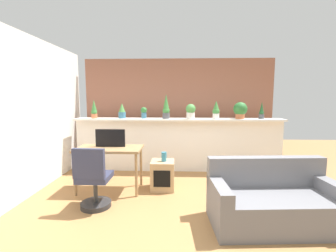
# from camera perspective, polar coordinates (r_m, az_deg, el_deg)

# --- Properties ---
(ground_plane) EXTENTS (12.00, 12.00, 0.00)m
(ground_plane) POSITION_cam_1_polar(r_m,az_deg,el_deg) (3.40, 2.62, -20.93)
(ground_plane) COLOR #9E7042
(divider_wall) EXTENTS (4.42, 0.16, 1.11)m
(divider_wall) POSITION_cam_1_polar(r_m,az_deg,el_deg) (5.11, 2.50, -4.79)
(divider_wall) COLOR white
(divider_wall) RESTS_ON ground
(plant_shelf) EXTENTS (4.42, 0.39, 0.04)m
(plant_shelf) POSITION_cam_1_polar(r_m,az_deg,el_deg) (4.99, 2.54, 1.60)
(plant_shelf) COLOR white
(plant_shelf) RESTS_ON divider_wall
(brick_wall_behind) EXTENTS (4.42, 0.10, 2.50)m
(brick_wall_behind) POSITION_cam_1_polar(r_m,az_deg,el_deg) (5.62, 2.51, 3.40)
(brick_wall_behind) COLOR #935B47
(brick_wall_behind) RESTS_ON ground
(side_wall_left) EXTENTS (0.12, 4.40, 2.60)m
(side_wall_left) POSITION_cam_1_polar(r_m,az_deg,el_deg) (4.20, -33.18, 1.84)
(side_wall_left) COLOR white
(side_wall_left) RESTS_ON ground
(potted_plant_0) EXTENTS (0.13, 0.13, 0.40)m
(potted_plant_0) POSITION_cam_1_polar(r_m,az_deg,el_deg) (5.25, -17.58, 3.70)
(potted_plant_0) COLOR #C66B42
(potted_plant_0) RESTS_ON plant_shelf
(potted_plant_1) EXTENTS (0.15, 0.15, 0.33)m
(potted_plant_1) POSITION_cam_1_polar(r_m,az_deg,el_deg) (5.13, -11.16, 3.57)
(potted_plant_1) COLOR #386B84
(potted_plant_1) RESTS_ON plant_shelf
(potted_plant_2) EXTENTS (0.13, 0.13, 0.24)m
(potted_plant_2) POSITION_cam_1_polar(r_m,az_deg,el_deg) (5.04, -5.92, 3.34)
(potted_plant_2) COLOR #386B84
(potted_plant_2) RESTS_ON plant_shelf
(potted_plant_3) EXTENTS (0.15, 0.15, 0.52)m
(potted_plant_3) POSITION_cam_1_polar(r_m,az_deg,el_deg) (4.95, -0.47, 4.45)
(potted_plant_3) COLOR #4C4C51
(potted_plant_3) RESTS_ON plant_shelf
(potted_plant_4) EXTENTS (0.21, 0.21, 0.31)m
(potted_plant_4) POSITION_cam_1_polar(r_m,az_deg,el_deg) (4.95, 5.55, 3.65)
(potted_plant_4) COLOR silver
(potted_plant_4) RESTS_ON plant_shelf
(potted_plant_5) EXTENTS (0.15, 0.15, 0.38)m
(potted_plant_5) POSITION_cam_1_polar(r_m,az_deg,el_deg) (5.03, 11.64, 3.75)
(potted_plant_5) COLOR silver
(potted_plant_5) RESTS_ON plant_shelf
(potted_plant_6) EXTENTS (0.29, 0.29, 0.35)m
(potted_plant_6) POSITION_cam_1_polar(r_m,az_deg,el_deg) (5.15, 17.22, 3.78)
(potted_plant_6) COLOR #C66B42
(potted_plant_6) RESTS_ON plant_shelf
(potted_plant_7) EXTENTS (0.11, 0.11, 0.36)m
(potted_plant_7) POSITION_cam_1_polar(r_m,az_deg,el_deg) (5.31, 21.87, 3.29)
(potted_plant_7) COLOR #4C4C51
(potted_plant_7) RESTS_ON plant_shelf
(desk) EXTENTS (1.10, 0.60, 0.75)m
(desk) POSITION_cam_1_polar(r_m,az_deg,el_deg) (4.12, -14.13, -6.27)
(desk) COLOR #99754C
(desk) RESTS_ON ground
(tv_monitor) EXTENTS (0.51, 0.04, 0.30)m
(tv_monitor) POSITION_cam_1_polar(r_m,az_deg,el_deg) (4.15, -13.89, -2.85)
(tv_monitor) COLOR black
(tv_monitor) RESTS_ON desk
(office_chair) EXTENTS (0.45, 0.46, 0.91)m
(office_chair) POSITION_cam_1_polar(r_m,az_deg,el_deg) (3.58, -17.72, -13.00)
(office_chair) COLOR #262628
(office_chair) RESTS_ON ground
(side_cube_shelf) EXTENTS (0.40, 0.41, 0.50)m
(side_cube_shelf) POSITION_cam_1_polar(r_m,az_deg,el_deg) (4.16, -1.33, -11.87)
(side_cube_shelf) COLOR tan
(side_cube_shelf) RESTS_ON ground
(vase_on_shelf) EXTENTS (0.09, 0.09, 0.16)m
(vase_on_shelf) POSITION_cam_1_polar(r_m,az_deg,el_deg) (4.05, -0.98, -7.50)
(vase_on_shelf) COLOR teal
(vase_on_shelf) RESTS_ON side_cube_shelf
(couch) EXTENTS (1.61, 0.86, 0.80)m
(couch) POSITION_cam_1_polar(r_m,az_deg,el_deg) (3.36, 24.26, -16.57)
(couch) COLOR slate
(couch) RESTS_ON ground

